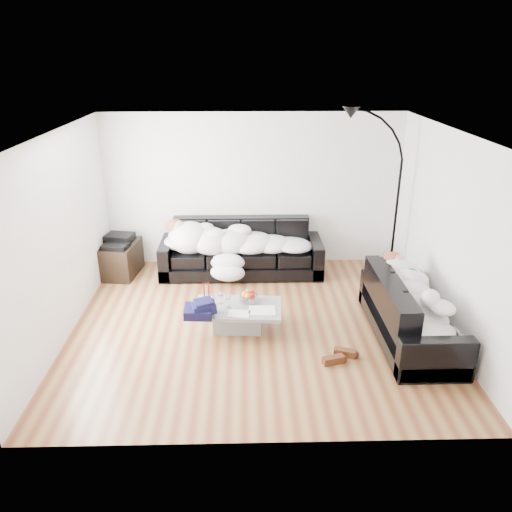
{
  "coord_description": "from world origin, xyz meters",
  "views": [
    {
      "loc": [
        -0.16,
        -6.01,
        3.51
      ],
      "look_at": [
        0.0,
        0.3,
        0.9
      ],
      "focal_mm": 35.0,
      "sensor_mm": 36.0,
      "label": 1
    }
  ],
  "objects_px": {
    "fruit_bowl": "(249,296)",
    "av_cabinet": "(120,259)",
    "sofa_right": "(411,310)",
    "floor_lamp": "(397,208)",
    "wine_glass_b": "(213,301)",
    "sleeper_back": "(241,238)",
    "candle_right": "(209,291)",
    "shoes": "(339,356)",
    "coffee_table": "(238,318)",
    "stereo": "(118,240)",
    "sleeper_right": "(413,294)",
    "wine_glass_a": "(221,298)",
    "wine_glass_c": "(229,301)",
    "candle_left": "(204,292)",
    "sofa_back": "(241,248)"
  },
  "relations": [
    {
      "from": "floor_lamp",
      "to": "av_cabinet",
      "type": "bearing_deg",
      "value": 152.83
    },
    {
      "from": "shoes",
      "to": "wine_glass_b",
      "type": "bearing_deg",
      "value": 149.4
    },
    {
      "from": "wine_glass_b",
      "to": "floor_lamp",
      "type": "xyz_separation_m",
      "value": [
        2.83,
        1.6,
        0.78
      ]
    },
    {
      "from": "sleeper_back",
      "to": "candle_right",
      "type": "bearing_deg",
      "value": -106.06
    },
    {
      "from": "candle_left",
      "to": "coffee_table",
      "type": "bearing_deg",
      "value": -22.3
    },
    {
      "from": "shoes",
      "to": "wine_glass_a",
      "type": "bearing_deg",
      "value": 144.6
    },
    {
      "from": "sofa_right",
      "to": "stereo",
      "type": "bearing_deg",
      "value": 63.35
    },
    {
      "from": "sleeper_right",
      "to": "coffee_table",
      "type": "distance_m",
      "value": 2.31
    },
    {
      "from": "sofa_back",
      "to": "shoes",
      "type": "distance_m",
      "value": 2.92
    },
    {
      "from": "fruit_bowl",
      "to": "av_cabinet",
      "type": "relative_size",
      "value": 0.32
    },
    {
      "from": "sofa_back",
      "to": "av_cabinet",
      "type": "relative_size",
      "value": 3.36
    },
    {
      "from": "av_cabinet",
      "to": "sleeper_right",
      "type": "bearing_deg",
      "value": -19.26
    },
    {
      "from": "coffee_table",
      "to": "stereo",
      "type": "xyz_separation_m",
      "value": [
        -1.98,
        1.85,
        0.44
      ]
    },
    {
      "from": "sofa_right",
      "to": "stereo",
      "type": "relative_size",
      "value": 4.63
    },
    {
      "from": "fruit_bowl",
      "to": "wine_glass_b",
      "type": "bearing_deg",
      "value": -161.1
    },
    {
      "from": "fruit_bowl",
      "to": "coffee_table",
      "type": "bearing_deg",
      "value": -135.05
    },
    {
      "from": "av_cabinet",
      "to": "floor_lamp",
      "type": "bearing_deg",
      "value": 4.11
    },
    {
      "from": "fruit_bowl",
      "to": "shoes",
      "type": "distance_m",
      "value": 1.47
    },
    {
      "from": "coffee_table",
      "to": "shoes",
      "type": "distance_m",
      "value": 1.46
    },
    {
      "from": "candle_left",
      "to": "stereo",
      "type": "bearing_deg",
      "value": 132.58
    },
    {
      "from": "av_cabinet",
      "to": "stereo",
      "type": "relative_size",
      "value": 1.81
    },
    {
      "from": "wine_glass_c",
      "to": "candle_left",
      "type": "distance_m",
      "value": 0.4
    },
    {
      "from": "sofa_right",
      "to": "floor_lamp",
      "type": "relative_size",
      "value": 0.84
    },
    {
      "from": "fruit_bowl",
      "to": "wine_glass_b",
      "type": "relative_size",
      "value": 1.41
    },
    {
      "from": "wine_glass_c",
      "to": "shoes",
      "type": "xyz_separation_m",
      "value": [
        1.36,
        -0.75,
        -0.38
      ]
    },
    {
      "from": "sleeper_back",
      "to": "candle_right",
      "type": "distance_m",
      "value": 1.62
    },
    {
      "from": "sofa_back",
      "to": "sleeper_back",
      "type": "height_order",
      "value": "sofa_back"
    },
    {
      "from": "sleeper_right",
      "to": "sofa_right",
      "type": "bearing_deg",
      "value": 0.0
    },
    {
      "from": "wine_glass_b",
      "to": "sofa_right",
      "type": "bearing_deg",
      "value": -5.85
    },
    {
      "from": "shoes",
      "to": "stereo",
      "type": "relative_size",
      "value": 1.03
    },
    {
      "from": "av_cabinet",
      "to": "stereo",
      "type": "distance_m",
      "value": 0.34
    },
    {
      "from": "av_cabinet",
      "to": "sleeper_back",
      "type": "bearing_deg",
      "value": 6.4
    },
    {
      "from": "sleeper_right",
      "to": "shoes",
      "type": "height_order",
      "value": "sleeper_right"
    },
    {
      "from": "coffee_table",
      "to": "sofa_right",
      "type": "bearing_deg",
      "value": -6.96
    },
    {
      "from": "coffee_table",
      "to": "candle_right",
      "type": "xyz_separation_m",
      "value": [
        -0.4,
        0.26,
        0.28
      ]
    },
    {
      "from": "wine_glass_a",
      "to": "shoes",
      "type": "relative_size",
      "value": 0.38
    },
    {
      "from": "sofa_back",
      "to": "sleeper_right",
      "type": "distance_m",
      "value": 3.07
    },
    {
      "from": "candle_right",
      "to": "shoes",
      "type": "height_order",
      "value": "candle_right"
    },
    {
      "from": "fruit_bowl",
      "to": "av_cabinet",
      "type": "bearing_deg",
      "value": 141.58
    },
    {
      "from": "sofa_right",
      "to": "shoes",
      "type": "xyz_separation_m",
      "value": [
        -1.01,
        -0.5,
        -0.36
      ]
    },
    {
      "from": "sleeper_right",
      "to": "candle_right",
      "type": "relative_size",
      "value": 7.64
    },
    {
      "from": "wine_glass_b",
      "to": "shoes",
      "type": "distance_m",
      "value": 1.78
    },
    {
      "from": "fruit_bowl",
      "to": "wine_glass_c",
      "type": "distance_m",
      "value": 0.32
    },
    {
      "from": "sofa_back",
      "to": "fruit_bowl",
      "type": "distance_m",
      "value": 1.71
    },
    {
      "from": "fruit_bowl",
      "to": "wine_glass_b",
      "type": "height_order",
      "value": "wine_glass_b"
    },
    {
      "from": "sofa_right",
      "to": "stereo",
      "type": "xyz_separation_m",
      "value": [
        -4.23,
        2.12,
        0.2
      ]
    },
    {
      "from": "sleeper_right",
      "to": "wine_glass_a",
      "type": "bearing_deg",
      "value": 81.4
    },
    {
      "from": "sofa_right",
      "to": "sofa_back",
      "type": "bearing_deg",
      "value": 45.83
    },
    {
      "from": "sofa_back",
      "to": "shoes",
      "type": "bearing_deg",
      "value": -65.64
    },
    {
      "from": "sleeper_back",
      "to": "candle_right",
      "type": "height_order",
      "value": "sleeper_back"
    }
  ]
}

